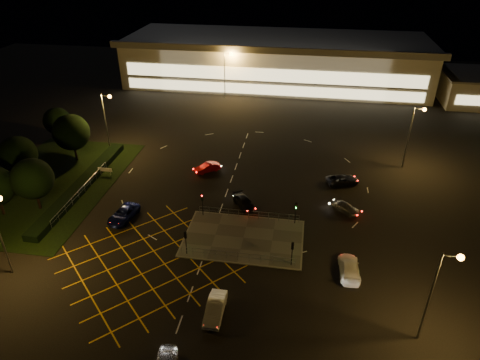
% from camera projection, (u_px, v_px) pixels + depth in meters
% --- Properties ---
extents(ground, '(180.00, 180.00, 0.00)m').
position_uv_depth(ground, '(230.00, 227.00, 53.92)').
color(ground, black).
rests_on(ground, ground).
extents(pedestrian_island, '(14.00, 9.00, 0.12)m').
position_uv_depth(pedestrian_island, '(243.00, 238.00, 51.91)').
color(pedestrian_island, '#4C4944').
rests_on(pedestrian_island, ground).
extents(grass_verge, '(18.00, 30.00, 0.08)m').
position_uv_depth(grass_verge, '(51.00, 185.00, 62.92)').
color(grass_verge, black).
rests_on(grass_verge, ground).
extents(hedge, '(2.00, 26.00, 1.00)m').
position_uv_depth(hedge, '(82.00, 185.00, 61.99)').
color(hedge, black).
rests_on(hedge, ground).
extents(supermarket, '(72.00, 26.50, 10.50)m').
position_uv_depth(supermarket, '(276.00, 60.00, 104.13)').
color(supermarket, beige).
rests_on(supermarket, ground).
extents(streetlight_sw, '(1.78, 0.56, 10.03)m').
position_uv_depth(streetlight_sw, '(0.00, 224.00, 43.39)').
color(streetlight_sw, slate).
rests_on(streetlight_sw, ground).
extents(streetlight_se, '(1.78, 0.56, 10.03)m').
position_uv_depth(streetlight_se, '(439.00, 286.00, 35.84)').
color(streetlight_se, slate).
rests_on(streetlight_se, ground).
extents(streetlight_nw, '(1.78, 0.56, 10.03)m').
position_uv_depth(streetlight_nw, '(107.00, 115.00, 69.27)').
color(streetlight_nw, slate).
rests_on(streetlight_nw, ground).
extents(streetlight_ne, '(1.78, 0.56, 10.03)m').
position_uv_depth(streetlight_ne, '(413.00, 129.00, 64.30)').
color(streetlight_ne, slate).
rests_on(streetlight_ne, ground).
extents(streetlight_far_left, '(1.78, 0.56, 10.03)m').
position_uv_depth(streetlight_far_left, '(226.00, 69.00, 92.93)').
color(streetlight_far_left, slate).
rests_on(streetlight_far_left, ground).
extents(streetlight_far_right, '(1.78, 0.56, 10.03)m').
position_uv_depth(streetlight_far_right, '(417.00, 74.00, 89.07)').
color(streetlight_far_right, slate).
rests_on(streetlight_far_right, ground).
extents(signal_sw, '(0.28, 0.30, 3.15)m').
position_uv_depth(signal_sw, '(186.00, 238.00, 48.18)').
color(signal_sw, black).
rests_on(signal_sw, pedestrian_island).
extents(signal_se, '(0.28, 0.30, 3.15)m').
position_uv_depth(signal_se, '(292.00, 249.00, 46.51)').
color(signal_se, black).
rests_on(signal_se, pedestrian_island).
extents(signal_nw, '(0.28, 0.30, 3.15)m').
position_uv_depth(signal_nw, '(202.00, 200.00, 54.99)').
color(signal_nw, black).
rests_on(signal_nw, pedestrian_island).
extents(signal_ne, '(0.28, 0.30, 3.15)m').
position_uv_depth(signal_ne, '(296.00, 209.00, 53.33)').
color(signal_ne, black).
rests_on(signal_ne, pedestrian_island).
extents(tree_b, '(5.40, 5.40, 7.35)m').
position_uv_depth(tree_b, '(18.00, 155.00, 61.16)').
color(tree_b, black).
rests_on(tree_b, ground).
extents(tree_c, '(5.76, 5.76, 7.84)m').
position_uv_depth(tree_c, '(71.00, 132.00, 67.28)').
color(tree_c, black).
rests_on(tree_c, ground).
extents(tree_d, '(4.68, 4.68, 6.37)m').
position_uv_depth(tree_d, '(57.00, 121.00, 73.70)').
color(tree_d, black).
rests_on(tree_d, ground).
extents(tree_e, '(5.40, 5.40, 7.35)m').
position_uv_depth(tree_e, '(32.00, 179.00, 55.21)').
color(tree_e, black).
rests_on(tree_e, ground).
extents(car_queue_white, '(1.61, 4.59, 1.51)m').
position_uv_depth(car_queue_white, '(215.00, 308.00, 41.31)').
color(car_queue_white, silver).
rests_on(car_queue_white, ground).
extents(car_left_blue, '(3.12, 5.47, 1.44)m').
position_uv_depth(car_left_blue, '(123.00, 214.00, 55.14)').
color(car_left_blue, '#0E1554').
rests_on(car_left_blue, ground).
extents(car_far_dkgrey, '(4.06, 4.70, 1.30)m').
position_uv_depth(car_far_dkgrey, '(244.00, 202.00, 57.72)').
color(car_far_dkgrey, black).
rests_on(car_far_dkgrey, ground).
extents(car_right_silver, '(4.13, 3.46, 1.33)m').
position_uv_depth(car_right_silver, '(345.00, 207.00, 56.61)').
color(car_right_silver, '#999B9F').
rests_on(car_right_silver, ground).
extents(car_circ_red, '(4.11, 3.64, 1.35)m').
position_uv_depth(car_circ_red, '(207.00, 168.00, 66.15)').
color(car_circ_red, '#9F0B16').
rests_on(car_circ_red, ground).
extents(car_east_grey, '(5.32, 3.65, 1.35)m').
position_uv_depth(car_east_grey, '(342.00, 180.00, 62.90)').
color(car_east_grey, black).
rests_on(car_east_grey, ground).
extents(car_approach_white, '(2.30, 5.27, 1.51)m').
position_uv_depth(car_approach_white, '(349.00, 268.00, 46.28)').
color(car_approach_white, white).
rests_on(car_approach_white, ground).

